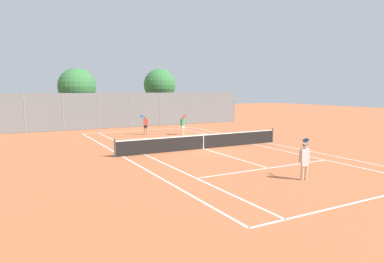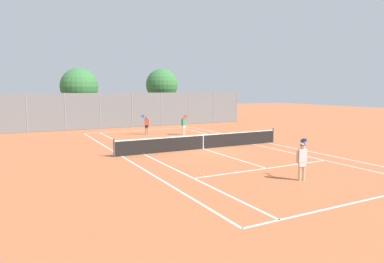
{
  "view_description": "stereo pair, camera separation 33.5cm",
  "coord_description": "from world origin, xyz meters",
  "px_view_note": "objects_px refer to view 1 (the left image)",
  "views": [
    {
      "loc": [
        -11.34,
        -19.26,
        3.89
      ],
      "look_at": [
        -0.05,
        1.5,
        1.0
      ],
      "focal_mm": 32.0,
      "sensor_mm": 36.0,
      "label": 1
    },
    {
      "loc": [
        -11.05,
        -19.41,
        3.89
      ],
      "look_at": [
        -0.05,
        1.5,
        1.0
      ],
      "focal_mm": 32.0,
      "sensor_mm": 36.0,
      "label": 2
    }
  ],
  "objects_px": {
    "loose_tennis_ball_3": "(205,171)",
    "loose_tennis_ball_4": "(238,138)",
    "loose_tennis_ball_2": "(150,154)",
    "tree_behind_left": "(77,88)",
    "player_far_right": "(183,124)",
    "tree_behind_right": "(159,86)",
    "player_near_side": "(305,159)",
    "loose_tennis_ball_1": "(212,136)",
    "loose_tennis_ball_0": "(203,174)",
    "player_far_left": "(146,124)",
    "tennis_net": "(203,141)"
  },
  "relations": [
    {
      "from": "player_near_side",
      "to": "loose_tennis_ball_4",
      "type": "height_order",
      "value": "player_near_side"
    },
    {
      "from": "loose_tennis_ball_0",
      "to": "player_far_left",
      "type": "bearing_deg",
      "value": 79.31
    },
    {
      "from": "tennis_net",
      "to": "loose_tennis_ball_1",
      "type": "distance_m",
      "value": 5.89
    },
    {
      "from": "player_far_right",
      "to": "tree_behind_right",
      "type": "xyz_separation_m",
      "value": [
        3.04,
        12.18,
        3.41
      ]
    },
    {
      "from": "player_near_side",
      "to": "player_far_right",
      "type": "distance_m",
      "value": 15.92
    },
    {
      "from": "player_far_left",
      "to": "loose_tennis_ball_4",
      "type": "bearing_deg",
      "value": -45.43
    },
    {
      "from": "player_far_right",
      "to": "loose_tennis_ball_3",
      "type": "distance_m",
      "value": 13.4
    },
    {
      "from": "loose_tennis_ball_2",
      "to": "loose_tennis_ball_4",
      "type": "distance_m",
      "value": 9.32
    },
    {
      "from": "loose_tennis_ball_0",
      "to": "loose_tennis_ball_1",
      "type": "xyz_separation_m",
      "value": [
        7.07,
        10.59,
        0.0
      ]
    },
    {
      "from": "loose_tennis_ball_2",
      "to": "loose_tennis_ball_4",
      "type": "height_order",
      "value": "same"
    },
    {
      "from": "player_near_side",
      "to": "loose_tennis_ball_0",
      "type": "xyz_separation_m",
      "value": [
        -3.37,
        2.95,
        -0.89
      ]
    },
    {
      "from": "player_near_side",
      "to": "loose_tennis_ball_2",
      "type": "bearing_deg",
      "value": 113.42
    },
    {
      "from": "loose_tennis_ball_2",
      "to": "tree_behind_right",
      "type": "distance_m",
      "value": 21.74
    },
    {
      "from": "player_far_right",
      "to": "loose_tennis_ball_0",
      "type": "relative_size",
      "value": 26.88
    },
    {
      "from": "loose_tennis_ball_2",
      "to": "loose_tennis_ball_4",
      "type": "xyz_separation_m",
      "value": [
        8.8,
        3.09,
        0.0
      ]
    },
    {
      "from": "tree_behind_left",
      "to": "loose_tennis_ball_4",
      "type": "bearing_deg",
      "value": -58.11
    },
    {
      "from": "player_far_left",
      "to": "loose_tennis_ball_4",
      "type": "relative_size",
      "value": 26.88
    },
    {
      "from": "player_near_side",
      "to": "loose_tennis_ball_2",
      "type": "height_order",
      "value": "player_near_side"
    },
    {
      "from": "loose_tennis_ball_3",
      "to": "loose_tennis_ball_4",
      "type": "distance_m",
      "value": 11.53
    },
    {
      "from": "player_far_left",
      "to": "loose_tennis_ball_4",
      "type": "distance_m",
      "value": 8.16
    },
    {
      "from": "player_near_side",
      "to": "loose_tennis_ball_4",
      "type": "distance_m",
      "value": 12.78
    },
    {
      "from": "player_far_left",
      "to": "tree_behind_left",
      "type": "xyz_separation_m",
      "value": [
        -3.87,
        9.59,
        3.15
      ]
    },
    {
      "from": "player_far_right",
      "to": "loose_tennis_ball_0",
      "type": "distance_m",
      "value": 13.99
    },
    {
      "from": "tennis_net",
      "to": "loose_tennis_ball_0",
      "type": "relative_size",
      "value": 181.82
    },
    {
      "from": "loose_tennis_ball_1",
      "to": "loose_tennis_ball_4",
      "type": "xyz_separation_m",
      "value": [
        1.36,
        -1.84,
        0.0
      ]
    },
    {
      "from": "loose_tennis_ball_0",
      "to": "tree_behind_right",
      "type": "height_order",
      "value": "tree_behind_right"
    },
    {
      "from": "player_near_side",
      "to": "loose_tennis_ball_4",
      "type": "xyz_separation_m",
      "value": [
        5.07,
        11.69,
        -0.89
      ]
    },
    {
      "from": "player_near_side",
      "to": "tree_behind_left",
      "type": "distance_m",
      "value": 27.62
    },
    {
      "from": "loose_tennis_ball_1",
      "to": "loose_tennis_ball_3",
      "type": "height_order",
      "value": "same"
    },
    {
      "from": "tree_behind_right",
      "to": "player_near_side",
      "type": "bearing_deg",
      "value": -100.5
    },
    {
      "from": "loose_tennis_ball_4",
      "to": "loose_tennis_ball_0",
      "type": "bearing_deg",
      "value": -133.97
    },
    {
      "from": "player_far_left",
      "to": "loose_tennis_ball_4",
      "type": "xyz_separation_m",
      "value": [
        5.69,
        -5.78,
        -0.89
      ]
    },
    {
      "from": "tennis_net",
      "to": "loose_tennis_ball_3",
      "type": "xyz_separation_m",
      "value": [
        -3.12,
        -5.44,
        -0.48
      ]
    },
    {
      "from": "loose_tennis_ball_2",
      "to": "tree_behind_left",
      "type": "relative_size",
      "value": 0.01
    },
    {
      "from": "player_far_right",
      "to": "tree_behind_right",
      "type": "height_order",
      "value": "tree_behind_right"
    },
    {
      "from": "loose_tennis_ball_2",
      "to": "tree_behind_right",
      "type": "relative_size",
      "value": 0.01
    },
    {
      "from": "loose_tennis_ball_4",
      "to": "player_near_side",
      "type": "bearing_deg",
      "value": -113.44
    },
    {
      "from": "tree_behind_left",
      "to": "loose_tennis_ball_0",
      "type": "bearing_deg",
      "value": -87.32
    },
    {
      "from": "loose_tennis_ball_1",
      "to": "tree_behind_right",
      "type": "height_order",
      "value": "tree_behind_right"
    },
    {
      "from": "loose_tennis_ball_2",
      "to": "tree_behind_left",
      "type": "bearing_deg",
      "value": 92.38
    },
    {
      "from": "tennis_net",
      "to": "loose_tennis_ball_0",
      "type": "xyz_separation_m",
      "value": [
        -3.52,
        -5.91,
        -0.48
      ]
    },
    {
      "from": "player_far_right",
      "to": "loose_tennis_ball_3",
      "type": "height_order",
      "value": "player_far_right"
    },
    {
      "from": "player_near_side",
      "to": "loose_tennis_ball_1",
      "type": "bearing_deg",
      "value": 74.69
    },
    {
      "from": "tree_behind_right",
      "to": "loose_tennis_ball_1",
      "type": "bearing_deg",
      "value": -95.83
    },
    {
      "from": "tennis_net",
      "to": "tree_behind_left",
      "type": "bearing_deg",
      "value": 104.33
    },
    {
      "from": "player_far_right",
      "to": "loose_tennis_ball_2",
      "type": "bearing_deg",
      "value": -129.28
    },
    {
      "from": "loose_tennis_ball_1",
      "to": "tree_behind_left",
      "type": "distance_m",
      "value": 16.33
    },
    {
      "from": "player_near_side",
      "to": "tree_behind_left",
      "type": "bearing_deg",
      "value": 99.43
    },
    {
      "from": "loose_tennis_ball_1",
      "to": "loose_tennis_ball_2",
      "type": "height_order",
      "value": "same"
    },
    {
      "from": "loose_tennis_ball_3",
      "to": "tree_behind_right",
      "type": "height_order",
      "value": "tree_behind_right"
    }
  ]
}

